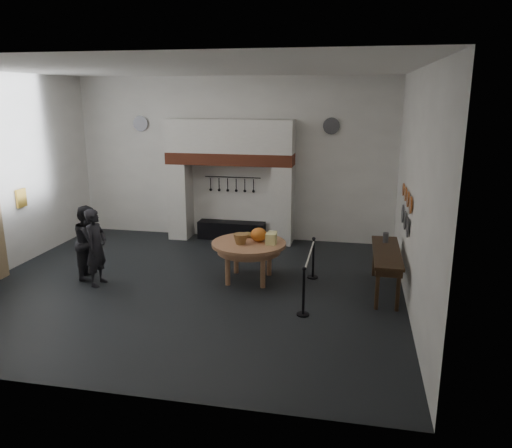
% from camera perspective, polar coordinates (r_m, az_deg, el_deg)
% --- Properties ---
extents(floor, '(9.00, 8.00, 0.02)m').
position_cam_1_polar(floor, '(10.93, -7.60, -7.08)').
color(floor, black).
rests_on(floor, ground).
extents(ceiling, '(9.00, 8.00, 0.02)m').
position_cam_1_polar(ceiling, '(10.17, -8.49, 17.20)').
color(ceiling, silver).
rests_on(ceiling, wall_back).
extents(wall_back, '(9.00, 0.02, 4.50)m').
position_cam_1_polar(wall_back, '(14.10, -2.63, 7.42)').
color(wall_back, white).
rests_on(wall_back, floor).
extents(wall_front, '(9.00, 0.02, 4.50)m').
position_cam_1_polar(wall_front, '(6.76, -19.23, -1.37)').
color(wall_front, white).
rests_on(wall_front, floor).
extents(wall_right, '(0.02, 8.00, 4.50)m').
position_cam_1_polar(wall_right, '(9.80, 17.72, 3.54)').
color(wall_right, white).
rests_on(wall_right, floor).
extents(chimney_pier_left, '(0.55, 0.70, 2.15)m').
position_cam_1_polar(chimney_pier_left, '(14.40, -8.63, 2.67)').
color(chimney_pier_left, silver).
rests_on(chimney_pier_left, floor).
extents(chimney_pier_right, '(0.55, 0.70, 2.15)m').
position_cam_1_polar(chimney_pier_right, '(13.68, 3.08, 2.19)').
color(chimney_pier_right, silver).
rests_on(chimney_pier_right, floor).
extents(hearth_brick_band, '(3.50, 0.72, 0.32)m').
position_cam_1_polar(hearth_brick_band, '(13.76, -2.99, 7.49)').
color(hearth_brick_band, '#9E442B').
rests_on(hearth_brick_band, chimney_pier_left).
extents(chimney_hood, '(3.50, 0.70, 0.90)m').
position_cam_1_polar(chimney_hood, '(13.70, -3.02, 10.02)').
color(chimney_hood, silver).
rests_on(chimney_hood, hearth_brick_band).
extents(iron_range, '(1.90, 0.45, 0.50)m').
position_cam_1_polar(iron_range, '(14.23, -2.81, -0.74)').
color(iron_range, black).
rests_on(iron_range, floor).
extents(utensil_rail, '(1.60, 0.02, 0.02)m').
position_cam_1_polar(utensil_rail, '(14.10, -2.69, 5.36)').
color(utensil_rail, black).
rests_on(utensil_rail, wall_back).
extents(wall_plaque, '(0.05, 0.34, 0.44)m').
position_cam_1_polar(wall_plaque, '(13.23, -25.25, 2.70)').
color(wall_plaque, gold).
rests_on(wall_plaque, wall_left).
extents(work_table, '(1.97, 1.97, 0.07)m').
position_cam_1_polar(work_table, '(10.93, -0.82, -2.28)').
color(work_table, '#AA7150').
rests_on(work_table, floor).
extents(pumpkin, '(0.36, 0.36, 0.31)m').
position_cam_1_polar(pumpkin, '(10.93, 0.31, -1.23)').
color(pumpkin, orange).
rests_on(pumpkin, work_table).
extents(cheese_block_big, '(0.22, 0.22, 0.24)m').
position_cam_1_polar(cheese_block_big, '(10.75, 1.73, -1.71)').
color(cheese_block_big, '#F2EA91').
rests_on(cheese_block_big, work_table).
extents(cheese_block_small, '(0.18, 0.18, 0.20)m').
position_cam_1_polar(cheese_block_small, '(11.04, 1.89, -1.38)').
color(cheese_block_small, '#D2C77E').
rests_on(cheese_block_small, work_table).
extents(wicker_basket, '(0.39, 0.39, 0.22)m').
position_cam_1_polar(wicker_basket, '(10.78, -1.77, -1.72)').
color(wicker_basket, olive).
rests_on(wicker_basket, work_table).
extents(bread_loaf, '(0.31, 0.18, 0.13)m').
position_cam_1_polar(bread_loaf, '(11.25, -0.94, -1.25)').
color(bread_loaf, olive).
rests_on(bread_loaf, work_table).
extents(visitor_near, '(0.43, 0.63, 1.68)m').
position_cam_1_polar(visitor_near, '(11.21, -17.79, -2.56)').
color(visitor_near, black).
rests_on(visitor_near, floor).
extents(visitor_far, '(0.81, 0.93, 1.65)m').
position_cam_1_polar(visitor_far, '(11.74, -18.56, -1.93)').
color(visitor_far, black).
rests_on(visitor_far, floor).
extents(side_table, '(0.55, 2.20, 0.06)m').
position_cam_1_polar(side_table, '(10.61, 14.71, -3.13)').
color(side_table, '#342513').
rests_on(side_table, floor).
extents(pewter_jug, '(0.12, 0.12, 0.22)m').
position_cam_1_polar(pewter_jug, '(11.14, 14.60, -1.52)').
color(pewter_jug, '#4B4B50').
rests_on(pewter_jug, side_table).
extents(copper_pan_a, '(0.03, 0.34, 0.34)m').
position_cam_1_polar(copper_pan_a, '(10.05, 17.25, 2.09)').
color(copper_pan_a, '#C6662D').
rests_on(copper_pan_a, wall_right).
extents(copper_pan_b, '(0.03, 0.32, 0.32)m').
position_cam_1_polar(copper_pan_b, '(10.58, 16.97, 2.72)').
color(copper_pan_b, '#C6662D').
rests_on(copper_pan_b, wall_right).
extents(copper_pan_c, '(0.03, 0.30, 0.30)m').
position_cam_1_polar(copper_pan_c, '(11.12, 16.72, 3.29)').
color(copper_pan_c, '#C6662D').
rests_on(copper_pan_c, wall_right).
extents(copper_pan_d, '(0.03, 0.28, 0.28)m').
position_cam_1_polar(copper_pan_d, '(11.66, 16.50, 3.81)').
color(copper_pan_d, '#C6662D').
rests_on(copper_pan_d, wall_right).
extents(pewter_plate_left, '(0.03, 0.40, 0.40)m').
position_cam_1_polar(pewter_plate_left, '(10.35, 16.94, -0.38)').
color(pewter_plate_left, '#4C4C51').
rests_on(pewter_plate_left, wall_right).
extents(pewter_plate_mid, '(0.03, 0.40, 0.40)m').
position_cam_1_polar(pewter_plate_mid, '(10.93, 16.66, 0.42)').
color(pewter_plate_mid, '#4C4C51').
rests_on(pewter_plate_mid, wall_right).
extents(pewter_plate_right, '(0.03, 0.40, 0.40)m').
position_cam_1_polar(pewter_plate_right, '(11.51, 16.42, 1.14)').
color(pewter_plate_right, '#4C4C51').
rests_on(pewter_plate_right, wall_right).
extents(pewter_plate_back_left, '(0.44, 0.03, 0.44)m').
position_cam_1_polar(pewter_plate_back_left, '(14.87, -13.06, 11.11)').
color(pewter_plate_back_left, '#4C4C51').
rests_on(pewter_plate_back_left, wall_back).
extents(pewter_plate_back_right, '(0.44, 0.03, 0.44)m').
position_cam_1_polar(pewter_plate_back_right, '(13.58, 8.62, 11.02)').
color(pewter_plate_back_right, '#4C4C51').
rests_on(pewter_plate_back_right, wall_back).
extents(barrier_post_near, '(0.05, 0.05, 0.90)m').
position_cam_1_polar(barrier_post_near, '(9.37, 5.46, -7.83)').
color(barrier_post_near, black).
rests_on(barrier_post_near, floor).
extents(barrier_post_far, '(0.05, 0.05, 0.90)m').
position_cam_1_polar(barrier_post_far, '(11.24, 6.55, -3.98)').
color(barrier_post_far, black).
rests_on(barrier_post_far, floor).
extents(barrier_rope, '(0.04, 2.00, 0.04)m').
position_cam_1_polar(barrier_rope, '(10.16, 6.12, -3.62)').
color(barrier_rope, beige).
rests_on(barrier_rope, barrier_post_near).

